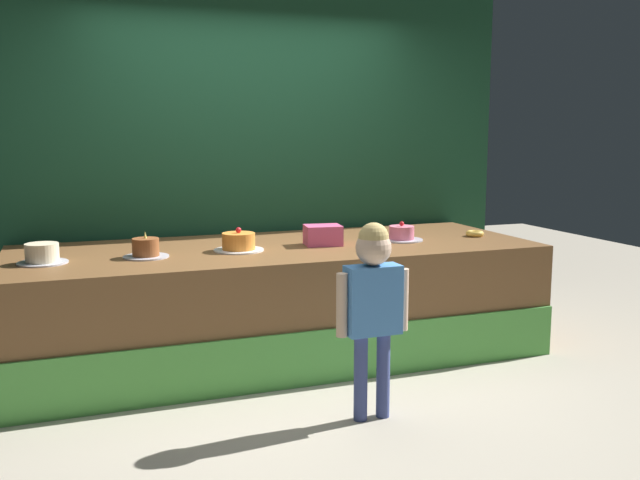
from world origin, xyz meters
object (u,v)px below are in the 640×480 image
(pink_box, at_px, (323,235))
(cake_far_right, at_px, (402,234))
(donut, at_px, (475,234))
(cake_center_right, at_px, (239,243))
(child_figure, at_px, (373,294))
(cake_far_left, at_px, (42,254))
(cake_center_left, at_px, (146,249))

(pink_box, xyz_separation_m, cake_far_right, (0.62, -0.01, -0.02))
(donut, xyz_separation_m, cake_center_right, (-1.85, 0.00, 0.03))
(cake_center_right, bearing_deg, pink_box, 2.37)
(child_figure, bearing_deg, donut, 40.12)
(child_figure, xyz_separation_m, cake_center_right, (-0.46, 1.17, 0.13))
(child_figure, height_order, cake_center_right, child_figure)
(cake_far_left, height_order, cake_far_right, cake_far_right)
(cake_center_left, distance_m, cake_center_right, 0.62)
(child_figure, height_order, donut, child_figure)
(cake_center_left, bearing_deg, cake_center_right, 3.39)
(pink_box, relative_size, donut, 1.84)
(child_figure, xyz_separation_m, cake_far_right, (0.78, 1.19, 0.12))
(pink_box, distance_m, donut, 1.23)
(child_figure, height_order, cake_far_left, child_figure)
(child_figure, distance_m, cake_center_left, 1.57)
(child_figure, height_order, pink_box, child_figure)
(child_figure, xyz_separation_m, cake_far_left, (-1.69, 1.15, 0.13))
(child_figure, relative_size, pink_box, 4.37)
(cake_far_right, bearing_deg, cake_center_left, -178.33)
(child_figure, distance_m, cake_far_left, 2.04)
(donut, relative_size, cake_center_right, 0.41)
(donut, distance_m, cake_center_right, 1.85)
(child_figure, xyz_separation_m, donut, (1.39, 1.17, 0.10))
(child_figure, bearing_deg, cake_center_right, 111.19)
(donut, relative_size, cake_center_left, 0.47)
(child_figure, bearing_deg, cake_far_right, 56.89)
(donut, bearing_deg, cake_far_right, 178.36)
(child_figure, relative_size, cake_far_left, 3.68)
(cake_center_left, bearing_deg, pink_box, 2.88)
(pink_box, relative_size, cake_far_right, 0.80)
(pink_box, height_order, donut, pink_box)
(pink_box, bearing_deg, child_figure, -97.64)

